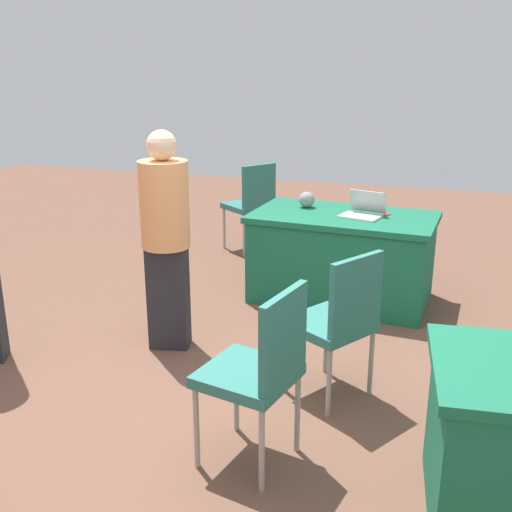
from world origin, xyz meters
TOP-DOWN VIEW (x-y plane):
  - ground_plane at (0.00, 0.00)m, footprint 14.40×14.40m
  - table_foreground at (-0.36, -1.91)m, footprint 1.59×0.97m
  - chair_near_front at (-0.39, 0.51)m, footprint 0.52×0.52m
  - chair_tucked_right at (0.83, -3.03)m, footprint 0.61×0.61m
  - chair_aisle at (-0.63, -0.25)m, footprint 0.61×0.61m
  - person_presenter at (0.66, -0.60)m, footprint 0.41×0.41m
  - laptop_silver at (-0.52, -1.89)m, footprint 0.38×0.36m
  - yarn_ball at (-0.00, -2.07)m, footprint 0.14×0.14m
  - scissors_red at (-0.68, -1.95)m, footprint 0.13×0.17m

SIDE VIEW (x-z plane):
  - ground_plane at x=0.00m, z-range 0.00..0.00m
  - table_foreground at x=-0.36m, z-range 0.00..0.76m
  - chair_aisle at x=-0.63m, z-range 0.07..1.01m
  - chair_near_front at x=-0.39m, z-range 0.08..1.04m
  - chair_tucked_right at x=0.83m, z-range 0.08..1.05m
  - scissors_red at x=-0.68m, z-range 0.76..0.77m
  - laptop_silver at x=-0.52m, z-range 0.70..0.90m
  - yarn_ball at x=0.00m, z-range 0.76..0.90m
  - person_presenter at x=0.66m, z-range 0.08..1.65m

